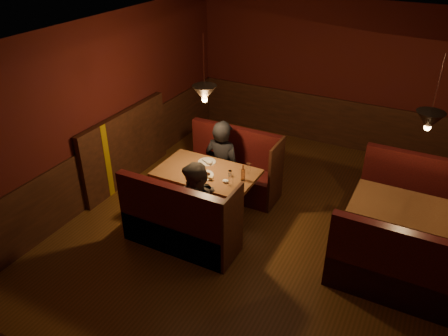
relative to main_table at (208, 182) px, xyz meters
The scene contains 9 objects.
room 0.93m from the main_table, ahead, with size 6.02×7.02×2.92m.
main_table is the anchor object (origin of this frame).
main_bench_far 0.89m from the main_table, 88.82° to the left, with size 1.66×0.59×1.13m.
main_bench_near 0.90m from the main_table, 88.83° to the right, with size 1.66×0.59×1.13m.
second_table 2.84m from the main_table, ahead, with size 1.42×0.91×0.80m.
second_bench_far 3.12m from the main_table, 24.00° to the left, with size 1.57×0.59×1.12m.
second_bench_near 2.88m from the main_table, ahead, with size 1.57×0.59×1.12m.
diner_a 0.64m from the main_table, 94.61° to the left, with size 0.64×0.42×1.75m, color black.
diner_b 0.65m from the main_table, 73.58° to the right, with size 0.78×0.61×1.61m, color #38312C.
Camera 1 is at (1.72, -4.85, 4.13)m, focal length 35.00 mm.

